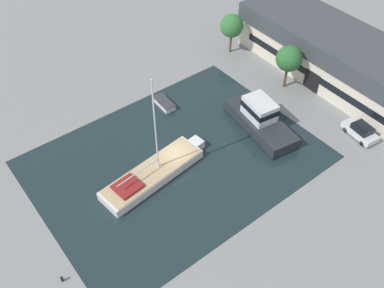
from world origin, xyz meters
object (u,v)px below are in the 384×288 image
Objects in this scene: parked_car at (361,131)px; motor_cruiser at (260,119)px; quay_tree_by_water at (232,26)px; quay_tree_near_building at (289,59)px; sailboat_moored at (153,173)px; warehouse_building at (339,57)px; small_dinghy at (164,103)px.

motor_cruiser is (-8.14, -7.91, 0.48)m from parked_car.
quay_tree_by_water is at bearing 97.98° from parked_car.
quay_tree_near_building reaches higher than parked_car.
sailboat_moored reaches higher than parked_car.
warehouse_building reaches higher than parked_car.
quay_tree_near_building is at bearing -109.80° from warehouse_building.
quay_tree_near_building is 22.53m from sailboat_moored.
warehouse_building reaches higher than quay_tree_by_water.
small_dinghy is (-9.12, -21.22, -2.76)m from warehouse_building.
parked_car is (22.25, -0.14, -3.25)m from quay_tree_by_water.
quay_tree_near_building reaches higher than quay_tree_by_water.
quay_tree_by_water is 22.48m from parked_car.
small_dinghy is at bearing -111.25° from warehouse_building.
quay_tree_near_building is at bearing 89.71° from sailboat_moored.
warehouse_building is 5.00× the size of quay_tree_near_building.
quay_tree_near_building is 1.03× the size of quay_tree_by_water.
warehouse_building is at bearing 27.17° from quay_tree_by_water.
quay_tree_near_building is 12.26m from parked_car.
parked_car is at bearing -36.88° from motor_cruiser.
sailboat_moored is (-9.43, -21.93, -0.21)m from parked_car.
sailboat_moored is 14.10m from motor_cruiser.
warehouse_building is 28.94m from sailboat_moored.
quay_tree_near_building is 1.75× the size of small_dinghy.
quay_tree_by_water is at bearing -179.77° from quay_tree_near_building.
sailboat_moored is at bearing 52.32° from small_dinghy.
sailboat_moored reaches higher than motor_cruiser.
parked_car is at bearing -35.13° from warehouse_building.
sailboat_moored is (12.82, -22.07, -3.46)m from quay_tree_by_water.
sailboat_moored is 1.24× the size of motor_cruiser.
quay_tree_by_water is at bearing -150.82° from warehouse_building.
warehouse_building is 2.81× the size of motor_cruiser.
motor_cruiser is at bearing -29.71° from quay_tree_by_water.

